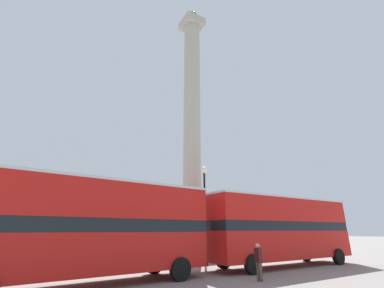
{
  "coord_description": "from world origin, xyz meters",
  "views": [
    {
      "loc": [
        -11.18,
        -18.67,
        2.17
      ],
      "look_at": [
        0.0,
        0.0,
        9.51
      ],
      "focal_mm": 24.0,
      "sensor_mm": 36.0,
      "label": 1
    }
  ],
  "objects_px": {
    "monument_column": "(192,172)",
    "pedestrian_near_lamp": "(259,260)",
    "bus_a": "(96,225)",
    "equestrian_statue": "(255,233)",
    "bus_b": "(281,227)",
    "street_lamp": "(205,201)"
  },
  "relations": [
    {
      "from": "monument_column",
      "to": "pedestrian_near_lamp",
      "type": "xyz_separation_m",
      "value": [
        -1.93,
        -9.19,
        -6.1
      ]
    },
    {
      "from": "bus_a",
      "to": "equestrian_statue",
      "type": "relative_size",
      "value": 1.71
    },
    {
      "from": "bus_b",
      "to": "street_lamp",
      "type": "relative_size",
      "value": 1.69
    },
    {
      "from": "bus_a",
      "to": "bus_b",
      "type": "bearing_deg",
      "value": -5.11
    },
    {
      "from": "monument_column",
      "to": "equestrian_statue",
      "type": "height_order",
      "value": "monument_column"
    },
    {
      "from": "equestrian_statue",
      "to": "street_lamp",
      "type": "xyz_separation_m",
      "value": [
        -13.25,
        -9.08,
        2.25
      ]
    },
    {
      "from": "monument_column",
      "to": "pedestrian_near_lamp",
      "type": "height_order",
      "value": "monument_column"
    },
    {
      "from": "bus_a",
      "to": "equestrian_statue",
      "type": "height_order",
      "value": "equestrian_statue"
    },
    {
      "from": "bus_b",
      "to": "street_lamp",
      "type": "height_order",
      "value": "street_lamp"
    },
    {
      "from": "monument_column",
      "to": "equestrian_statue",
      "type": "distance_m",
      "value": 14.38
    },
    {
      "from": "pedestrian_near_lamp",
      "to": "bus_a",
      "type": "bearing_deg",
      "value": -98.37
    },
    {
      "from": "monument_column",
      "to": "equestrian_statue",
      "type": "xyz_separation_m",
      "value": [
        12.22,
        5.63,
        -5.08
      ]
    },
    {
      "from": "street_lamp",
      "to": "pedestrian_near_lamp",
      "type": "bearing_deg",
      "value": -98.89
    },
    {
      "from": "monument_column",
      "to": "bus_b",
      "type": "height_order",
      "value": "monument_column"
    },
    {
      "from": "pedestrian_near_lamp",
      "to": "monument_column",
      "type": "bearing_deg",
      "value": -177.94
    },
    {
      "from": "monument_column",
      "to": "pedestrian_near_lamp",
      "type": "bearing_deg",
      "value": -101.88
    },
    {
      "from": "monument_column",
      "to": "bus_b",
      "type": "xyz_separation_m",
      "value": [
        2.98,
        -6.44,
        -4.62
      ]
    },
    {
      "from": "bus_b",
      "to": "pedestrian_near_lamp",
      "type": "relative_size",
      "value": 6.99
    },
    {
      "from": "monument_column",
      "to": "bus_a",
      "type": "relative_size",
      "value": 2.33
    },
    {
      "from": "street_lamp",
      "to": "bus_a",
      "type": "bearing_deg",
      "value": -159.11
    },
    {
      "from": "bus_a",
      "to": "monument_column",
      "type": "bearing_deg",
      "value": 31.3
    },
    {
      "from": "bus_a",
      "to": "pedestrian_near_lamp",
      "type": "distance_m",
      "value": 7.52
    }
  ]
}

